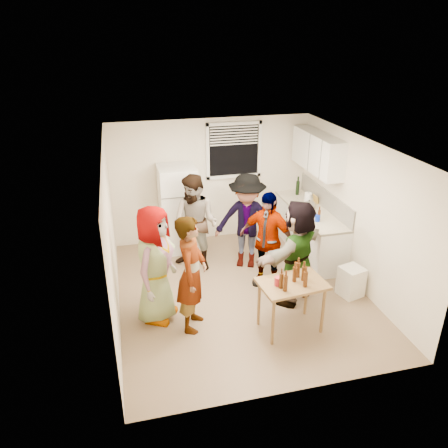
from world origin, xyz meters
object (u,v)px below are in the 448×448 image
object	(u,v)px
beer_bottle_table	(303,280)
guest_stripe	(193,325)
red_cup	(277,285)
wine_bottle	(297,195)
guest_back_right	(246,265)
kettle	(309,209)
blue_cup	(317,221)
guest_grey	(159,316)
guest_back_left	(197,267)
guest_orange	(293,299)
beer_bottle_counter	(318,221)
serving_table	(289,328)
guest_black	(265,283)
refrigerator	(178,209)
trash_bin	(351,282)

from	to	relation	value
beer_bottle_table	guest_stripe	xyz separation A→B (m)	(-1.54, 0.39, -0.79)
beer_bottle_table	red_cup	size ratio (longest dim) A/B	1.76
wine_bottle	guest_back_right	world-z (taller)	wine_bottle
kettle	guest_back_right	bearing A→B (deg)	167.04
wine_bottle	blue_cup	xyz separation A→B (m)	(-0.18, -1.37, 0.00)
guest_grey	guest_back_right	bearing A→B (deg)	-24.72
kettle	wine_bottle	world-z (taller)	wine_bottle
wine_bottle	guest_back_left	bearing A→B (deg)	-158.54
wine_bottle	guest_orange	bearing A→B (deg)	-112.51
beer_bottle_counter	red_cup	size ratio (longest dim) A/B	1.60
serving_table	guest_black	world-z (taller)	serving_table
refrigerator	beer_bottle_counter	xyz separation A→B (m)	(2.35, -1.29, 0.05)
wine_bottle	blue_cup	size ratio (longest dim) A/B	2.36
refrigerator	guest_back_left	distance (m)	1.21
guest_back_right	guest_orange	bearing A→B (deg)	-47.22
refrigerator	wine_bottle	size ratio (longest dim) A/B	5.87
serving_table	guest_back_right	distance (m)	1.97
trash_bin	guest_stripe	size ratio (longest dim) A/B	0.28
guest_orange	refrigerator	bearing A→B (deg)	-91.11
blue_cup	trash_bin	distance (m)	1.26
beer_bottle_counter	guest_stripe	size ratio (longest dim) A/B	0.11
serving_table	guest_grey	bearing A→B (deg)	157.92
blue_cup	red_cup	size ratio (longest dim) A/B	0.97
blue_cup	guest_stripe	xyz separation A→B (m)	(-2.50, -1.25, -0.90)
kettle	wine_bottle	size ratio (longest dim) A/B	0.84
guest_back_right	trash_bin	bearing A→B (deg)	-20.82
beer_bottle_table	guest_grey	size ratio (longest dim) A/B	0.12
beer_bottle_counter	serving_table	bearing A→B (deg)	-124.99
trash_bin	guest_black	xyz separation A→B (m)	(-1.26, 0.68, -0.25)
kettle	guest_orange	size ratio (longest dim) A/B	0.14
beer_bottle_table	guest_back_right	bearing A→B (deg)	97.50
guest_orange	wine_bottle	bearing A→B (deg)	-147.74
kettle	serving_table	world-z (taller)	kettle
guest_orange	guest_back_left	bearing A→B (deg)	-81.78
blue_cup	trash_bin	xyz separation A→B (m)	(0.17, -1.06, -0.65)
guest_back_left	guest_black	size ratio (longest dim) A/B	1.05
red_cup	guest_black	distance (m)	1.53
red_cup	guest_back_left	bearing A→B (deg)	109.78
blue_cup	guest_stripe	world-z (taller)	blue_cup
beer_bottle_table	guest_back_right	xyz separation A→B (m)	(-0.26, 1.95, -0.79)
serving_table	guest_grey	size ratio (longest dim) A/B	0.51
beer_bottle_table	guest_back_left	size ratio (longest dim) A/B	0.13
refrigerator	blue_cup	distance (m)	2.66
refrigerator	beer_bottle_table	size ratio (longest dim) A/B	7.64
guest_back_right	blue_cup	bearing A→B (deg)	9.31
beer_bottle_counter	guest_black	bearing A→B (deg)	-160.23
guest_stripe	beer_bottle_counter	bearing A→B (deg)	-41.71
kettle	guest_black	xyz separation A→B (m)	(-1.17, -0.94, -0.90)
guest_stripe	guest_back_left	size ratio (longest dim) A/B	1.00
serving_table	guest_back_left	world-z (taller)	serving_table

